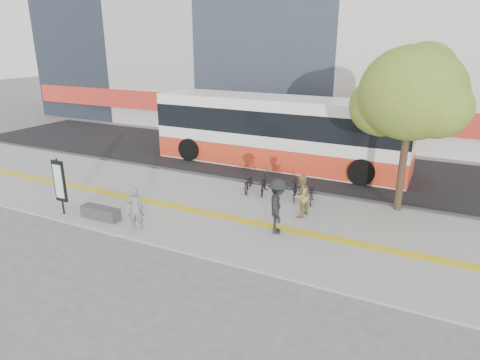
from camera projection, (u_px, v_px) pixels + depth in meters
The scene contains 13 objects.
ground at pixel (177, 221), 15.68m from camera, with size 120.00×120.00×0.00m, color #60605C.
sidewalk at pixel (199, 207), 16.94m from camera, with size 40.00×7.00×0.08m, color gray.
tactile_strip at pixel (192, 210), 16.50m from camera, with size 40.00×0.45×0.01m, color gold.
street at pixel (270, 161), 23.30m from camera, with size 40.00×8.00×0.06m, color black.
curb at pixel (238, 181), 19.90m from camera, with size 40.00×0.25×0.14m, color #333335.
bench at pixel (101, 213), 15.66m from camera, with size 1.60×0.45×0.45m, color #333335.
signboard at pixel (59, 182), 15.74m from camera, with size 0.55×0.10×2.20m.
street_tree at pixel (411, 95), 15.29m from camera, with size 4.40×3.80×6.31m.
bus at pixel (278, 134), 22.07m from camera, with size 13.38×3.17×3.56m.
bicycle_row at pixel (279, 186), 17.86m from camera, with size 3.82×1.67×0.92m.
seated_woman at pixel (135, 208), 14.63m from camera, with size 0.57×0.37×1.55m, color black.
pedestrian_tan at pixel (301, 196), 15.68m from camera, with size 0.80×0.62×1.64m, color olive.
pedestrian_dark at pixel (278, 206), 14.32m from camera, with size 1.25×0.72×1.94m, color black.
Camera 1 is at (8.51, -11.82, 6.45)m, focal length 31.48 mm.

